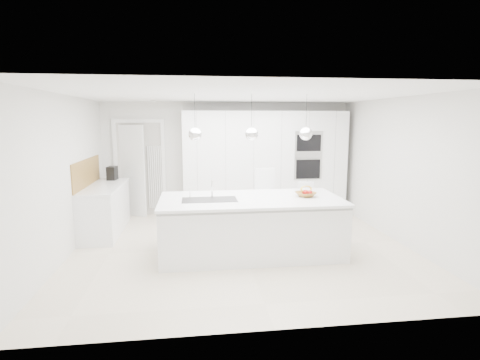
{
  "coord_description": "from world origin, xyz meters",
  "views": [
    {
      "loc": [
        -0.8,
        -5.94,
        2.12
      ],
      "look_at": [
        0.0,
        0.3,
        1.1
      ],
      "focal_mm": 28.0,
      "sensor_mm": 36.0,
      "label": 1
    }
  ],
  "objects": [
    {
      "name": "floor",
      "position": [
        0.0,
        0.0,
        0.0
      ],
      "size": [
        5.5,
        5.5,
        0.0
      ],
      "primitive_type": "plane",
      "color": "beige",
      "rests_on": "ground"
    },
    {
      "name": "wall_back",
      "position": [
        0.0,
        2.5,
        1.25
      ],
      "size": [
        5.5,
        0.0,
        5.5
      ],
      "primitive_type": "plane",
      "rotation": [
        1.57,
        0.0,
        0.0
      ],
      "color": "silver",
      "rests_on": "ground"
    },
    {
      "name": "wall_left",
      "position": [
        -2.75,
        0.0,
        1.25
      ],
      "size": [
        0.0,
        5.0,
        5.0
      ],
      "primitive_type": "plane",
      "rotation": [
        1.57,
        0.0,
        1.57
      ],
      "color": "silver",
      "rests_on": "ground"
    },
    {
      "name": "ceiling",
      "position": [
        0.0,
        0.0,
        2.5
      ],
      "size": [
        5.5,
        5.5,
        0.0
      ],
      "primitive_type": "plane",
      "rotation": [
        3.14,
        0.0,
        0.0
      ],
      "color": "white",
      "rests_on": "wall_back"
    },
    {
      "name": "tall_cabinets",
      "position": [
        0.8,
        2.2,
        1.15
      ],
      "size": [
        3.6,
        0.6,
        2.3
      ],
      "primitive_type": "cube",
      "color": "white",
      "rests_on": "floor"
    },
    {
      "name": "oven_stack",
      "position": [
        1.7,
        1.89,
        1.35
      ],
      "size": [
        0.62,
        0.04,
        1.05
      ],
      "primitive_type": null,
      "color": "#A5A5A8",
      "rests_on": "tall_cabinets"
    },
    {
      "name": "doorway_frame",
      "position": [
        -1.95,
        2.47,
        1.02
      ],
      "size": [
        1.11,
        0.08,
        2.13
      ],
      "primitive_type": null,
      "color": "white",
      "rests_on": "floor"
    },
    {
      "name": "hallway_door",
      "position": [
        -2.2,
        2.42,
        1.0
      ],
      "size": [
        0.76,
        0.38,
        2.0
      ],
      "primitive_type": "cube",
      "rotation": [
        0.0,
        0.0,
        -0.44
      ],
      "color": "white",
      "rests_on": "floor"
    },
    {
      "name": "radiator",
      "position": [
        -1.63,
        2.46,
        0.85
      ],
      "size": [
        0.32,
        0.04,
        1.4
      ],
      "primitive_type": null,
      "color": "white",
      "rests_on": "floor"
    },
    {
      "name": "left_base_cabinets",
      "position": [
        -2.45,
        1.2,
        0.43
      ],
      "size": [
        0.6,
        1.8,
        0.86
      ],
      "primitive_type": "cube",
      "color": "white",
      "rests_on": "floor"
    },
    {
      "name": "left_worktop",
      "position": [
        -2.45,
        1.2,
        0.88
      ],
      "size": [
        0.62,
        1.82,
        0.04
      ],
      "primitive_type": "cube",
      "color": "white",
      "rests_on": "left_base_cabinets"
    },
    {
      "name": "oak_backsplash",
      "position": [
        -2.74,
        1.2,
        1.15
      ],
      "size": [
        0.02,
        1.8,
        0.5
      ],
      "primitive_type": "cube",
      "color": "olive",
      "rests_on": "wall_left"
    },
    {
      "name": "island_base",
      "position": [
        0.1,
        -0.3,
        0.43
      ],
      "size": [
        2.8,
        1.2,
        0.86
      ],
      "primitive_type": "cube",
      "color": "white",
      "rests_on": "floor"
    },
    {
      "name": "island_worktop",
      "position": [
        0.1,
        -0.25,
        0.88
      ],
      "size": [
        2.84,
        1.4,
        0.04
      ],
      "primitive_type": "cube",
      "color": "white",
      "rests_on": "island_base"
    },
    {
      "name": "island_sink",
      "position": [
        -0.55,
        -0.3,
        0.82
      ],
      "size": [
        0.84,
        0.44,
        0.18
      ],
      "primitive_type": null,
      "color": "#3F3F42",
      "rests_on": "island_worktop"
    },
    {
      "name": "island_tap",
      "position": [
        -0.5,
        -0.1,
        1.05
      ],
      "size": [
        0.02,
        0.02,
        0.3
      ],
      "primitive_type": "cylinder",
      "color": "white",
      "rests_on": "island_worktop"
    },
    {
      "name": "pendant_left",
      "position": [
        -0.75,
        -0.3,
        1.9
      ],
      "size": [
        0.2,
        0.2,
        0.2
      ],
      "primitive_type": "sphere",
      "color": "white",
      "rests_on": "ceiling"
    },
    {
      "name": "pendant_mid",
      "position": [
        0.1,
        -0.3,
        1.9
      ],
      "size": [
        0.2,
        0.2,
        0.2
      ],
      "primitive_type": "sphere",
      "color": "white",
      "rests_on": "ceiling"
    },
    {
      "name": "pendant_right",
      "position": [
        0.95,
        -0.3,
        1.9
      ],
      "size": [
        0.2,
        0.2,
        0.2
      ],
      "primitive_type": "sphere",
      "color": "white",
      "rests_on": "ceiling"
    },
    {
      "name": "fruit_bowl",
      "position": [
        0.99,
        -0.26,
        0.94
      ],
      "size": [
        0.4,
        0.4,
        0.08
      ],
      "primitive_type": "imported",
      "rotation": [
        0.0,
        0.0,
        0.35
      ],
      "color": "olive",
      "rests_on": "island_worktop"
    },
    {
      "name": "espresso_machine",
      "position": [
        -2.43,
        1.89,
        1.04
      ],
      "size": [
        0.2,
        0.27,
        0.27
      ],
      "primitive_type": "cube",
      "rotation": [
        0.0,
        0.0,
        -0.12
      ],
      "color": "black",
      "rests_on": "left_worktop"
    },
    {
      "name": "bar_stool_left",
      "position": [
        0.53,
        0.67,
        0.61
      ],
      "size": [
        0.45,
        0.59,
        1.22
      ],
      "primitive_type": null,
      "rotation": [
        0.0,
        0.0,
        0.08
      ],
      "color": "white",
      "rests_on": "floor"
    },
    {
      "name": "bar_stool_right",
      "position": [
        1.31,
        0.64,
        0.48
      ],
      "size": [
        0.47,
        0.53,
        0.97
      ],
      "primitive_type": null,
      "rotation": [
        0.0,
        0.0,
        -0.4
      ],
      "color": "white",
      "rests_on": "floor"
    },
    {
      "name": "apple_a",
      "position": [
        0.97,
        -0.3,
        0.97
      ],
      "size": [
        0.09,
        0.09,
        0.09
      ],
      "primitive_type": "sphere",
      "color": "#A81411",
      "rests_on": "fruit_bowl"
    },
    {
      "name": "apple_b",
      "position": [
        0.97,
        -0.28,
        0.97
      ],
      "size": [
        0.08,
        0.08,
        0.08
      ],
      "primitive_type": "sphere",
      "color": "#A81411",
      "rests_on": "fruit_bowl"
    },
    {
      "name": "apple_c",
      "position": [
        0.97,
        -0.24,
        0.97
      ],
      "size": [
        0.07,
        0.07,
        0.07
      ],
      "primitive_type": "sphere",
      "color": "#A81411",
      "rests_on": "fruit_bowl"
    },
    {
      "name": "apple_extra_3",
      "position": [
        1.04,
        -0.3,
        0.97
      ],
      "size": [
        0.08,
        0.08,
        0.08
      ],
      "primitive_type": "sphere",
      "color": "#A81411",
      "rests_on": "fruit_bowl"
    },
    {
      "name": "banana_bunch",
      "position": [
        1.0,
        -0.25,
        1.02
      ],
      "size": [
        0.25,
        0.18,
        0.22
      ],
      "primitive_type": "torus",
      "rotation": [
        1.22,
        0.0,
        0.35
      ],
      "color": "yellow",
      "rests_on": "fruit_bowl"
    }
  ]
}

